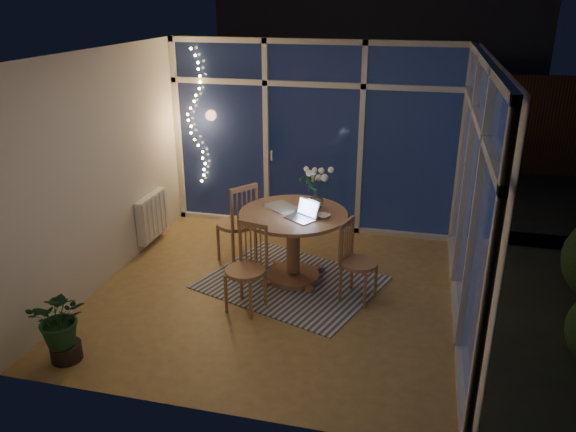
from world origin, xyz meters
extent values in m
plane|color=olive|center=(0.00, 0.00, 0.00)|extent=(4.00, 4.00, 0.00)
plane|color=white|center=(0.00, 0.00, 2.60)|extent=(4.00, 4.00, 0.00)
cube|color=silver|center=(0.00, 2.00, 1.30)|extent=(4.00, 0.04, 2.60)
cube|color=silver|center=(0.00, -2.00, 1.30)|extent=(4.00, 0.04, 2.60)
cube|color=silver|center=(-2.00, 0.00, 1.30)|extent=(0.04, 4.00, 2.60)
cube|color=silver|center=(2.00, 0.00, 1.30)|extent=(0.04, 4.00, 2.60)
cube|color=silver|center=(0.00, 1.96, 1.30)|extent=(4.00, 0.10, 2.60)
cube|color=silver|center=(1.96, 0.00, 1.30)|extent=(0.10, 4.00, 2.60)
cube|color=silver|center=(-1.94, 0.90, 0.40)|extent=(0.10, 0.70, 0.58)
cube|color=black|center=(0.50, 5.00, -0.06)|extent=(12.00, 6.00, 0.10)
cube|color=#361B13|center=(0.00, 5.50, 0.90)|extent=(11.00, 0.08, 1.80)
cube|color=#363940|center=(0.30, 8.50, 2.20)|extent=(7.00, 3.00, 2.20)
sphere|color=black|center=(-0.80, 3.40, 0.45)|extent=(0.90, 0.90, 0.90)
cube|color=beige|center=(0.10, 0.26, 0.01)|extent=(2.28, 2.05, 0.01)
cylinder|color=#9D6446|center=(0.10, 0.36, 0.42)|extent=(1.57, 1.57, 0.84)
cube|color=#9D6446|center=(-0.69, 0.66, 0.53)|extent=(0.69, 0.69, 1.06)
cube|color=#9D6446|center=(0.90, 0.08, 0.46)|extent=(0.53, 0.53, 0.91)
cube|color=#9D6446|center=(-0.23, -0.42, 0.48)|extent=(0.54, 0.54, 0.95)
imported|color=silver|center=(0.31, 0.58, 0.94)|extent=(0.26, 0.26, 0.21)
imported|color=white|center=(0.45, 0.29, 0.86)|extent=(0.19, 0.19, 0.04)
cube|color=beige|center=(-0.04, 0.49, 0.84)|extent=(0.45, 0.44, 0.01)
cube|color=black|center=(0.20, 0.30, 0.84)|extent=(0.11, 0.06, 0.01)
imported|color=#174120|center=(-1.56, -1.65, 0.38)|extent=(0.66, 0.62, 0.76)
camera|label=1|loc=(1.43, -5.36, 3.12)|focal=35.00mm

